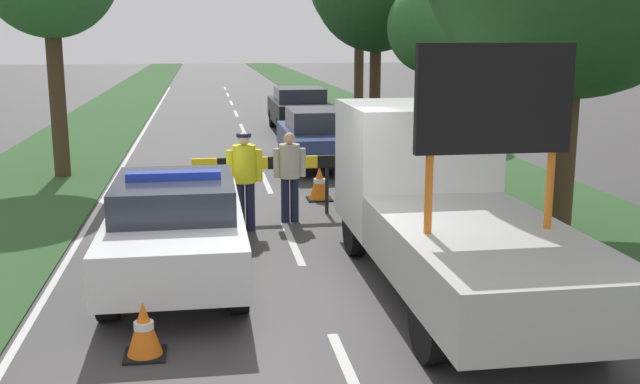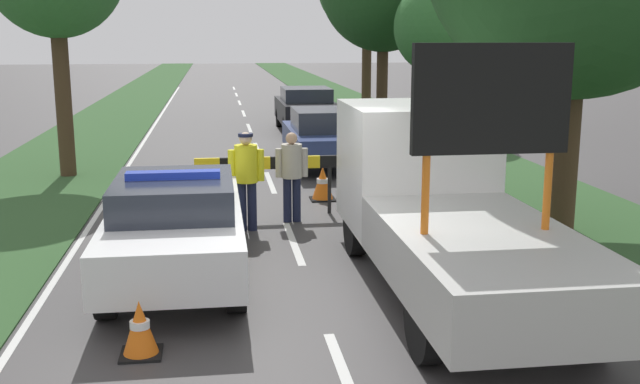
% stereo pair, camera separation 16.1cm
% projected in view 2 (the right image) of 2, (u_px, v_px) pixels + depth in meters
% --- Properties ---
extents(ground_plane, '(160.00, 160.00, 0.00)m').
position_uv_depth(ground_plane, '(312.00, 292.00, 9.98)').
color(ground_plane, '#3D3A3A').
extents(lane_markings, '(7.12, 54.70, 0.01)m').
position_uv_depth(lane_markings, '(257.00, 148.00, 22.50)').
color(lane_markings, silver).
rests_on(lane_markings, ground).
extents(grass_verge_left, '(3.52, 120.00, 0.03)m').
position_uv_depth(grass_verge_left, '(106.00, 124.00, 28.62)').
color(grass_verge_left, '#2D5128').
rests_on(grass_verge_left, ground).
extents(grass_verge_right, '(3.52, 120.00, 0.03)m').
position_uv_depth(grass_verge_right, '(381.00, 119.00, 30.08)').
color(grass_verge_right, '#2D5128').
rests_on(grass_verge_right, ground).
extents(police_car, '(1.81, 4.62, 1.56)m').
position_uv_depth(police_car, '(176.00, 225.00, 10.38)').
color(police_car, white).
rests_on(police_car, ground).
extents(work_truck, '(2.07, 6.27, 3.28)m').
position_uv_depth(work_truck, '(439.00, 199.00, 10.29)').
color(work_truck, white).
rests_on(work_truck, ground).
extents(road_barrier, '(2.82, 0.08, 1.12)m').
position_uv_depth(road_barrier, '(270.00, 167.00, 14.03)').
color(road_barrier, black).
rests_on(road_barrier, ground).
extents(police_officer, '(0.62, 0.40, 1.73)m').
position_uv_depth(police_officer, '(246.00, 173.00, 12.91)').
color(police_officer, '#191E38').
rests_on(police_officer, ground).
extents(pedestrian_civilian, '(0.59, 0.38, 1.64)m').
position_uv_depth(pedestrian_civilian, '(292.00, 170.00, 13.55)').
color(pedestrian_civilian, '#191E38').
rests_on(pedestrian_civilian, ground).
extents(traffic_cone_near_police, '(0.51, 0.51, 0.71)m').
position_uv_depth(traffic_cone_near_police, '(323.00, 183.00, 15.47)').
color(traffic_cone_near_police, black).
rests_on(traffic_cone_near_police, ground).
extents(traffic_cone_centre_front, '(0.35, 0.35, 0.49)m').
position_uv_depth(traffic_cone_centre_front, '(390.00, 195.00, 14.87)').
color(traffic_cone_centre_front, black).
rests_on(traffic_cone_centre_front, ground).
extents(traffic_cone_near_truck, '(0.44, 0.44, 0.61)m').
position_uv_depth(traffic_cone_near_truck, '(140.00, 328.00, 7.96)').
color(traffic_cone_near_truck, black).
rests_on(traffic_cone_near_truck, ground).
extents(traffic_cone_behind_barrier, '(0.49, 0.49, 0.67)m').
position_uv_depth(traffic_cone_behind_barrier, '(197.00, 190.00, 14.85)').
color(traffic_cone_behind_barrier, black).
rests_on(traffic_cone_behind_barrier, ground).
extents(traffic_cone_lane_edge, '(0.45, 0.45, 0.62)m').
position_uv_depth(traffic_cone_lane_edge, '(214.00, 206.00, 13.61)').
color(traffic_cone_lane_edge, black).
rests_on(traffic_cone_lane_edge, ground).
extents(queued_car_hatch_blue, '(1.86, 4.34, 1.48)m').
position_uv_depth(queued_car_hatch_blue, '(325.00, 136.00, 19.50)').
color(queued_car_hatch_blue, navy).
rests_on(queued_car_hatch_blue, ground).
extents(queued_car_sedan_black, '(1.86, 4.45, 1.54)m').
position_uv_depth(queued_car_sedan_black, '(306.00, 108.00, 26.36)').
color(queued_car_sedan_black, black).
rests_on(queued_car_sedan_black, ground).
extents(roadside_tree_near_right, '(2.86, 2.86, 5.11)m').
position_uv_depth(roadside_tree_near_right, '(438.00, 28.00, 24.00)').
color(roadside_tree_near_right, '#42301E').
rests_on(roadside_tree_near_right, ground).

